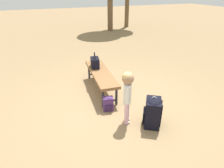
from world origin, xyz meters
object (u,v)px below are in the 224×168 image
object	(u,v)px
park_bench	(101,74)
handbag	(95,62)
backpack_small	(108,103)
child_standing	(127,90)
backpack_large	(153,111)

from	to	relation	value
park_bench	handbag	size ratio (longest dim) A/B	4.42
backpack_small	child_standing	bearing A→B (deg)	20.16
backpack_small	backpack_large	bearing A→B (deg)	38.35
backpack_large	child_standing	bearing A→B (deg)	-121.35
handbag	child_standing	size ratio (longest dim) A/B	0.38
child_standing	backpack_small	world-z (taller)	child_standing
park_bench	backpack_small	xyz separation A→B (m)	(0.84, -0.14, -0.23)
park_bench	handbag	world-z (taller)	handbag
backpack_small	park_bench	bearing A→B (deg)	170.48
child_standing	backpack_large	size ratio (longest dim) A/B	1.71
child_standing	backpack_small	size ratio (longest dim) A/B	3.01
child_standing	park_bench	bearing A→B (deg)	-178.74
park_bench	handbag	bearing A→B (deg)	-174.09
park_bench	backpack_small	bearing A→B (deg)	-9.52
handbag	backpack_large	distance (m)	1.92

